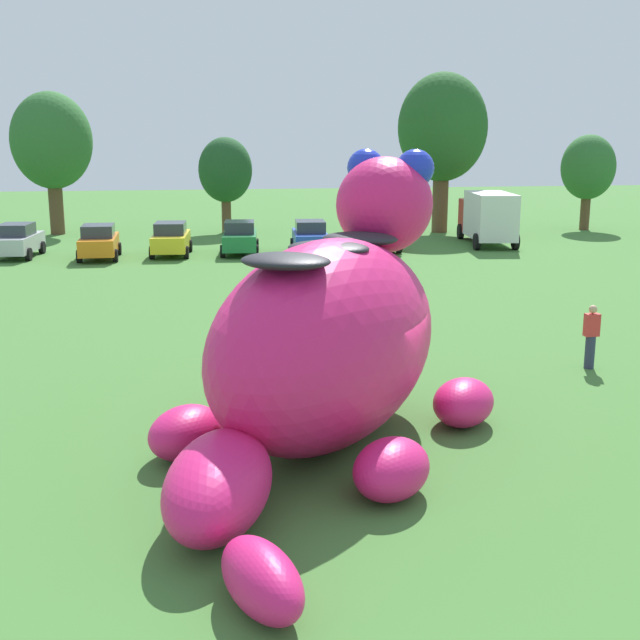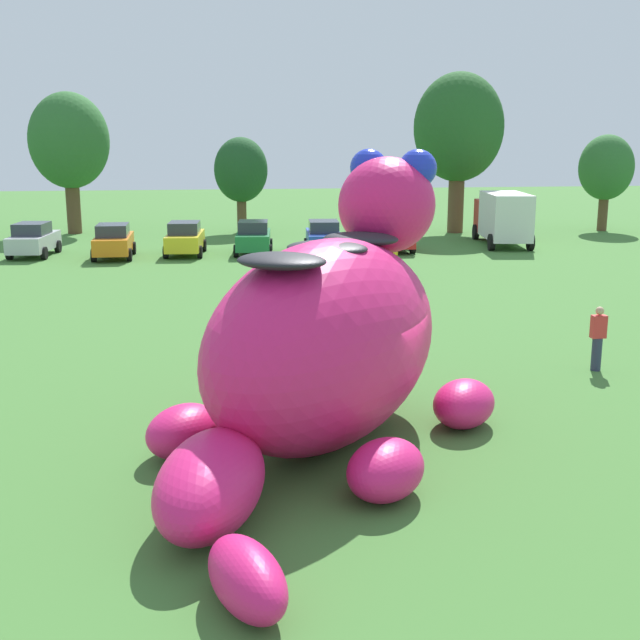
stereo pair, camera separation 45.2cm
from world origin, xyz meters
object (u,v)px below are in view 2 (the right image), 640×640
at_px(car_red, 392,235).
at_px(spectator_mid_field, 393,256).
at_px(car_orange, 114,241).
at_px(car_yellow, 185,238).
at_px(car_blue, 324,237).
at_px(car_silver, 33,239).
at_px(box_truck, 503,217).
at_px(car_green, 253,237).
at_px(spectator_near_inflatable, 598,339).
at_px(giant_inflatable_creature, 327,339).

xyz_separation_m(car_red, spectator_mid_field, (-1.66, -7.68, -0.01)).
distance_m(car_orange, car_yellow, 3.59).
distance_m(car_blue, spectator_mid_field, 7.50).
xyz_separation_m(car_silver, car_orange, (4.13, -1.20, 0.00)).
distance_m(car_yellow, box_truck, 17.70).
height_order(car_yellow, box_truck, box_truck).
bearing_deg(box_truck, car_orange, -174.02).
height_order(car_green, spectator_mid_field, car_green).
height_order(car_red, spectator_mid_field, car_red).
distance_m(car_orange, car_green, 7.09).
height_order(car_silver, spectator_near_inflatable, car_silver).
distance_m(car_silver, box_truck, 25.31).
height_order(giant_inflatable_creature, box_truck, giant_inflatable_creature).
distance_m(giant_inflatable_creature, car_red, 28.14).
bearing_deg(car_orange, car_yellow, 10.02).
bearing_deg(spectator_near_inflatable, car_orange, 123.52).
xyz_separation_m(car_silver, box_truck, (25.28, 1.01, 0.74)).
relative_size(car_red, spectator_mid_field, 2.40).
relative_size(giant_inflatable_creature, car_blue, 2.61).
xyz_separation_m(giant_inflatable_creature, box_truck, (14.07, 28.58, -0.50)).
bearing_deg(car_green, car_red, 1.37).
bearing_deg(box_truck, giant_inflatable_creature, -116.21).
distance_m(car_green, spectator_mid_field, 9.45).
bearing_deg(car_blue, giant_inflatable_creature, -97.77).
height_order(car_silver, car_orange, same).
relative_size(car_yellow, spectator_mid_field, 2.47).
distance_m(car_green, box_truck, 14.20).
height_order(car_silver, box_truck, box_truck).
bearing_deg(car_silver, car_orange, -16.21).
bearing_deg(car_silver, car_yellow, -4.30).
bearing_deg(car_green, car_silver, 176.86).
bearing_deg(spectator_mid_field, giant_inflatable_creature, -106.43).
xyz_separation_m(giant_inflatable_creature, car_red, (7.39, 27.12, -1.24)).
distance_m(giant_inflatable_creature, car_green, 26.98).
xyz_separation_m(car_yellow, car_blue, (7.18, -0.34, 0.00)).
bearing_deg(box_truck, car_yellow, -174.84).
distance_m(car_orange, box_truck, 21.28).
bearing_deg(car_silver, giant_inflatable_creature, -67.86).
bearing_deg(car_red, car_yellow, -179.27).
relative_size(giant_inflatable_creature, spectator_near_inflatable, 6.45).
bearing_deg(spectator_near_inflatable, spectator_mid_field, 97.34).
bearing_deg(car_yellow, car_orange, -169.98).
height_order(giant_inflatable_creature, spectator_mid_field, giant_inflatable_creature).
xyz_separation_m(giant_inflatable_creature, car_orange, (-7.08, 26.36, -1.24)).
bearing_deg(giant_inflatable_creature, car_blue, 82.23).
xyz_separation_m(car_orange, spectator_near_inflatable, (14.80, -22.35, -0.01)).
xyz_separation_m(car_green, car_blue, (3.65, -0.30, 0.00)).
relative_size(giant_inflatable_creature, car_green, 2.60).
bearing_deg(spectator_mid_field, car_green, 127.46).
bearing_deg(car_green, box_truck, 6.60).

